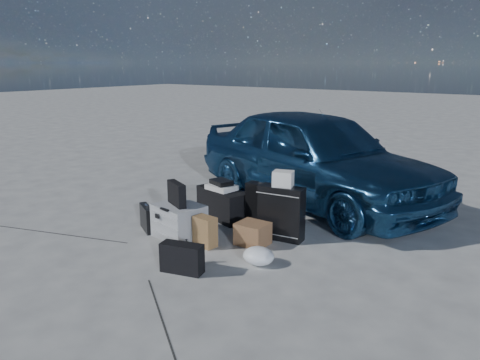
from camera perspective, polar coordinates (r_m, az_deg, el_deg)
name	(u,v)px	position (r m, az deg, el deg)	size (l,w,h in m)	color
ground	(183,250)	(5.26, -6.95, -8.48)	(60.00, 60.00, 0.00)	beige
car	(314,156)	(6.90, 9.03, 2.88)	(1.63, 4.06, 1.38)	#215183
pelican_case	(179,221)	(5.58, -7.42, -4.98)	(0.54, 0.45, 0.40)	#A3A5A9
laptop_bag	(177,194)	(5.48, -7.73, -1.68)	(0.37, 0.09, 0.27)	black
briefcase	(147,218)	(5.89, -11.30, -4.59)	(0.40, 0.09, 0.31)	black
suitcase_left	(263,206)	(5.84, 2.81, -3.16)	(0.43, 0.16, 0.56)	black
suitcase_right	(281,213)	(5.46, 5.05, -4.02)	(0.53, 0.19, 0.64)	black
white_carton	(283,179)	(5.36, 5.28, 0.15)	(0.22, 0.18, 0.18)	silver
duffel_bag	(223,204)	(6.21, -2.09, -2.90)	(0.78, 0.34, 0.39)	black
flat_box_white	(222,187)	(6.14, -2.24, -0.89)	(0.37, 0.28, 0.06)	silver
flat_box_black	(221,182)	(6.15, -2.29, -0.27)	(0.29, 0.20, 0.06)	black
kraft_bag	(205,231)	(5.29, -4.29, -6.28)	(0.26, 0.15, 0.34)	olive
cardboard_box	(253,234)	(5.34, 1.56, -6.56)	(0.34, 0.30, 0.26)	brown
plastic_bag	(258,256)	(4.85, 2.26, -9.23)	(0.33, 0.28, 0.18)	white
messenger_bag	(182,258)	(4.69, -7.09, -9.42)	(0.42, 0.16, 0.30)	black
green_bottle	(187,253)	(4.86, -6.49, -8.78)	(0.06, 0.06, 0.26)	#0A331A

